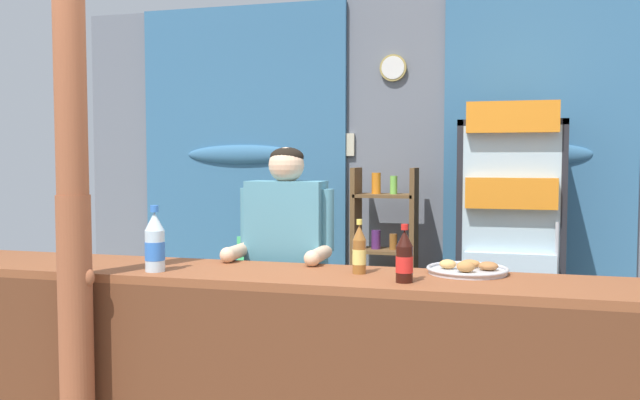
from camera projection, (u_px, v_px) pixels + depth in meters
back_wall_curtained at (382, 167)px, 5.35m from camera, size 5.25×0.22×2.71m
stall_counter at (262, 352)px, 3.03m from camera, size 4.02×0.56×0.93m
timber_post at (73, 208)px, 2.96m from camera, size 0.17×0.15×2.60m
drink_fridge at (510, 224)px, 4.63m from camera, size 0.69×0.73×1.82m
bottle_shelf_rack at (384, 256)px, 5.04m from camera, size 0.48×0.28×1.39m
plastic_lawn_chair at (246, 289)px, 4.95m from camera, size 0.58×0.58×0.86m
shopkeeper at (286, 252)px, 3.58m from camera, size 0.52×0.42×1.52m
soda_bottle_water at (155, 243)px, 3.12m from camera, size 0.09×0.09×0.31m
soda_bottle_iced_tea at (359, 251)px, 3.06m from camera, size 0.06×0.06×0.25m
soda_bottle_cola at (404, 258)px, 2.85m from camera, size 0.07×0.07×0.25m
pastry_tray at (468, 269)px, 3.07m from camera, size 0.37×0.37×0.07m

